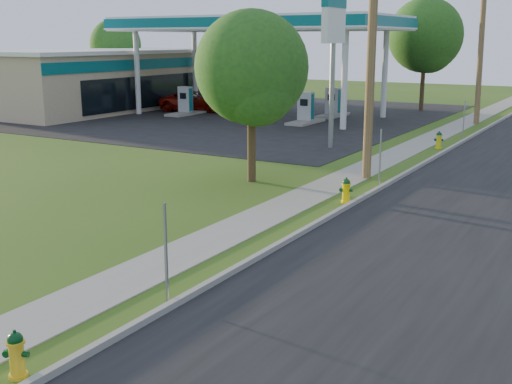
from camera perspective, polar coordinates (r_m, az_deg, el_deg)
road at (r=16.02m, az=17.86°, el=-5.31°), size 8.00×120.00×0.02m
curb at (r=17.23m, az=4.82°, el=-3.15°), size 0.15×120.00×0.15m
sidewalk at (r=18.04m, az=-0.19°, el=-2.54°), size 1.50×120.00×0.03m
forecourt at (r=44.10m, az=-2.06°, el=6.94°), size 26.00×28.00×0.02m
utility_pole_mid at (r=23.40m, az=10.26°, el=13.15°), size 1.40×0.32×9.80m
utility_pole_far at (r=40.75m, az=19.39°, el=12.43°), size 1.40×0.32×9.50m
sign_post_near at (r=12.37m, az=-8.01°, el=-5.46°), size 0.05×0.04×2.00m
sign_post_mid at (r=22.52m, az=10.97°, el=3.00°), size 0.05×0.04×2.00m
sign_post_far at (r=34.15m, az=17.98°, el=6.08°), size 0.05×0.04×2.00m
gas_canopy at (r=42.79m, az=0.20°, el=14.65°), size 18.18×9.18×6.40m
fuel_pump_nw at (r=43.81m, az=-6.28°, el=7.76°), size 1.20×3.20×1.90m
fuel_pump_ne at (r=39.11m, az=4.44°, el=7.13°), size 1.20×3.20×1.90m
fuel_pump_sw at (r=47.06m, az=-3.34°, el=8.21°), size 1.20×3.20×1.90m
fuel_pump_se at (r=42.72m, az=6.83°, el=7.61°), size 1.20×3.20×1.90m
convenience_store at (r=50.67m, az=-12.77°, el=9.87°), size 10.40×22.40×4.25m
price_pylon at (r=29.97m, az=6.91°, el=14.20°), size 0.34×2.04×6.85m
tree_verge at (r=22.45m, az=-0.28°, el=10.59°), size 3.97×3.97×6.01m
tree_lot at (r=47.32m, az=14.90°, el=13.07°), size 5.17×5.17×7.84m
tree_back at (r=59.05m, az=-12.35°, el=12.51°), size 4.47×4.47×6.77m
hydrant_near at (r=10.54m, az=-20.53°, el=-13.37°), size 0.40×0.36×0.77m
hydrant_mid at (r=20.14m, az=8.01°, el=0.14°), size 0.42×0.38×0.81m
hydrant_far at (r=31.13m, az=15.94°, el=4.46°), size 0.43×0.39×0.83m
car_red at (r=45.93m, az=-5.34°, el=8.02°), size 5.55×3.81×1.41m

